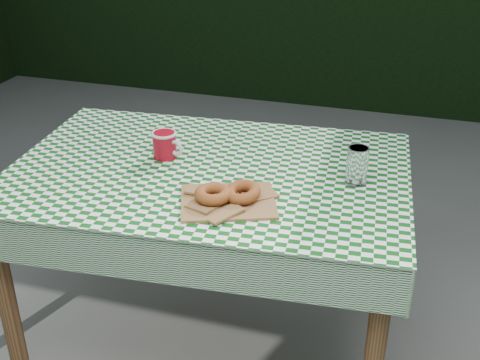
# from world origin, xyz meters

# --- Properties ---
(table) EXTENTS (1.36, 0.96, 0.75)m
(table) POSITION_xyz_m (-0.09, 0.13, 0.38)
(table) COLOR #4E2E1B
(table) RESTS_ON ground
(tablecloth) EXTENTS (1.38, 0.98, 0.01)m
(tablecloth) POSITION_xyz_m (-0.09, 0.13, 0.75)
(tablecloth) COLOR #0B4712
(tablecloth) RESTS_ON table
(paper_bag) EXTENTS (0.34, 0.31, 0.01)m
(paper_bag) POSITION_xyz_m (0.04, -0.07, 0.76)
(paper_bag) COLOR olive
(paper_bag) RESTS_ON tablecloth
(bagel_front) EXTENTS (0.16, 0.16, 0.04)m
(bagel_front) POSITION_xyz_m (-0.00, -0.09, 0.79)
(bagel_front) COLOR brown
(bagel_front) RESTS_ON paper_bag
(bagel_back) EXTENTS (0.15, 0.15, 0.04)m
(bagel_back) POSITION_xyz_m (0.08, -0.05, 0.79)
(bagel_back) COLOR brown
(bagel_back) RESTS_ON paper_bag
(coffee_mug) EXTENTS (0.21, 0.21, 0.09)m
(coffee_mug) POSITION_xyz_m (-0.27, 0.18, 0.80)
(coffee_mug) COLOR maroon
(coffee_mug) RESTS_ON tablecloth
(drinking_glass) EXTENTS (0.08, 0.08, 0.12)m
(drinking_glass) POSITION_xyz_m (0.39, 0.17, 0.82)
(drinking_glass) COLOR white
(drinking_glass) RESTS_ON tablecloth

